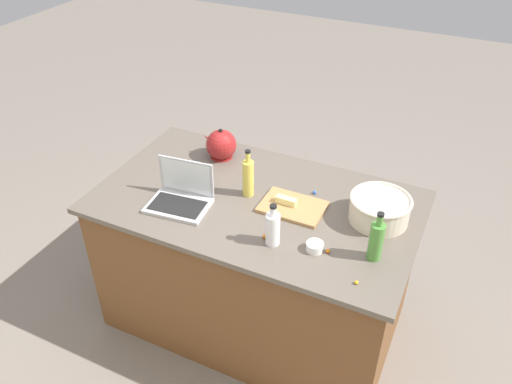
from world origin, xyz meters
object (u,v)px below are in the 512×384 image
at_px(laptop, 181,196).
at_px(cutting_board, 293,207).
at_px(ramekin_medium, 315,247).
at_px(bottle_olive, 376,240).
at_px(butter_stick_left, 286,201).
at_px(bottle_oil, 248,177).
at_px(ramekin_small, 194,170).
at_px(bottle_vinegar, 273,228).
at_px(mixing_bowl_large, 380,208).
at_px(kettle, 221,145).

relative_size(laptop, cutting_board, 1.03).
bearing_deg(ramekin_medium, bottle_olive, -165.45).
height_order(laptop, cutting_board, laptop).
distance_m(bottle_olive, butter_stick_left, 0.54).
relative_size(bottle_olive, cutting_board, 0.79).
bearing_deg(bottle_oil, laptop, 38.32).
bearing_deg(ramekin_small, bottle_olive, 167.11).
xyz_separation_m(bottle_olive, bottle_oil, (0.73, -0.20, 0.01)).
height_order(laptop, bottle_vinegar, bottle_vinegar).
bearing_deg(bottle_oil, ramekin_medium, 150.74).
bearing_deg(mixing_bowl_large, bottle_oil, 7.02).
distance_m(laptop, ramekin_medium, 0.75).
xyz_separation_m(bottle_vinegar, ramekin_small, (0.64, -0.35, -0.06)).
bearing_deg(mixing_bowl_large, ramekin_medium, 59.35).
xyz_separation_m(laptop, bottle_vinegar, (-0.55, 0.08, 0.04)).
bearing_deg(cutting_board, bottle_oil, -2.55).
bearing_deg(kettle, butter_stick_left, 151.80).
bearing_deg(bottle_olive, ramekin_medium, 14.55).
distance_m(bottle_vinegar, ramekin_small, 0.73).
bearing_deg(butter_stick_left, cutting_board, 180.00).
bearing_deg(mixing_bowl_large, laptop, 17.59).
height_order(bottle_vinegar, ramekin_small, bottle_vinegar).
xyz_separation_m(mixing_bowl_large, bottle_olive, (-0.05, 0.28, 0.03)).
height_order(bottle_vinegar, butter_stick_left, bottle_vinegar).
xyz_separation_m(bottle_vinegar, kettle, (0.59, -0.58, -0.01)).
bearing_deg(kettle, laptop, 94.02).
height_order(mixing_bowl_large, bottle_olive, bottle_olive).
xyz_separation_m(bottle_oil, ramekin_medium, (-0.47, 0.26, -0.09)).
relative_size(bottle_oil, ramekin_medium, 3.33).
height_order(cutting_board, ramekin_medium, ramekin_medium).
height_order(mixing_bowl_large, bottle_oil, bottle_oil).
bearing_deg(cutting_board, butter_stick_left, 0.00).
distance_m(butter_stick_left, ramekin_medium, 0.35).
bearing_deg(butter_stick_left, kettle, -28.20).
relative_size(bottle_vinegar, cutting_board, 0.68).
bearing_deg(ramekin_medium, bottle_oil, -29.26).
height_order(kettle, ramekin_medium, kettle).
distance_m(kettle, ramekin_small, 0.23).
bearing_deg(bottle_oil, cutting_board, 177.45).
height_order(butter_stick_left, ramekin_medium, butter_stick_left).
bearing_deg(laptop, bottle_vinegar, 171.56).
distance_m(bottle_olive, cutting_board, 0.51).
xyz_separation_m(mixing_bowl_large, butter_stick_left, (0.45, 0.09, -0.03)).
relative_size(mixing_bowl_large, kettle, 1.43).
relative_size(mixing_bowl_large, butter_stick_left, 2.77).
relative_size(butter_stick_left, ramekin_small, 1.12).
distance_m(mixing_bowl_large, ramekin_medium, 0.41).
xyz_separation_m(laptop, ramekin_small, (0.09, -0.27, -0.02)).
relative_size(mixing_bowl_large, bottle_olive, 1.20).
xyz_separation_m(bottle_olive, cutting_board, (0.47, -0.19, -0.09)).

